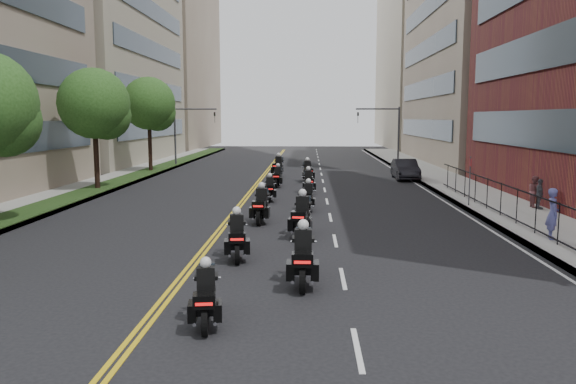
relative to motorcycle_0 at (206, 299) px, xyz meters
name	(u,v)px	position (x,y,z in m)	size (l,w,h in m)	color
ground	(199,347)	(0.08, -1.23, -0.60)	(160.00, 160.00, 0.00)	black
sidewalk_right	(463,189)	(12.08, 23.77, -0.53)	(4.00, 90.00, 0.15)	gray
sidewalk_left	(91,188)	(-11.92, 23.77, -0.53)	(4.00, 90.00, 0.15)	gray
grass_strip	(103,186)	(-11.12, 23.77, -0.43)	(2.00, 90.00, 0.04)	#1B3914
building_right_tan	(503,13)	(21.55, 46.77, 14.40)	(15.11, 28.00, 30.00)	gray
building_right_far	(436,62)	(21.58, 76.77, 12.40)	(15.00, 28.00, 26.00)	#AAA289
building_left_far	(155,63)	(-21.92, 76.77, 12.40)	(16.00, 28.00, 26.00)	gray
iron_fence	(526,210)	(11.08, 10.77, 0.30)	(0.05, 28.00, 1.50)	black
street_trees	(58,108)	(-10.97, 17.37, 4.53)	(4.40, 38.40, 7.98)	black
traffic_signal_right	(388,127)	(9.61, 40.77, 3.09)	(4.09, 0.20, 5.60)	#3F3F44
traffic_signal_left	(185,127)	(-9.46, 40.77, 3.09)	(4.09, 0.20, 5.60)	#3F3F44
motorcycle_0	(206,299)	(0.00, 0.00, 0.00)	(0.63, 2.07, 1.53)	black
motorcycle_1	(303,260)	(2.13, 3.09, 0.12)	(0.57, 2.48, 1.83)	black
motorcycle_2	(237,239)	(-0.07, 5.91, 0.08)	(0.70, 2.33, 1.72)	black
motorcycle_3	(302,218)	(2.01, 9.56, 0.13)	(0.75, 2.50, 1.85)	black
motorcycle_4	(261,207)	(0.18, 12.32, 0.10)	(0.59, 2.43, 1.79)	black
motorcycle_5	(308,198)	(2.24, 15.62, 0.03)	(0.59, 2.18, 1.61)	black
motorcycle_6	(270,190)	(0.10, 18.82, 0.01)	(0.51, 2.11, 1.56)	black
motorcycle_7	(308,183)	(2.23, 22.03, 0.05)	(0.60, 2.26, 1.66)	black
motorcycle_8	(278,178)	(0.17, 25.21, 0.02)	(0.54, 2.14, 1.58)	black
motorcycle_9	(308,172)	(2.16, 28.15, 0.10)	(0.73, 2.41, 1.78)	black
motorcycle_10	(278,167)	(-0.14, 31.60, 0.14)	(0.75, 2.54, 1.87)	black
parked_sedan	(405,169)	(9.48, 30.17, 0.15)	(1.61, 4.60, 1.52)	black
pedestrian_a	(553,214)	(11.28, 8.74, 0.49)	(0.69, 0.45, 1.89)	#535499
pedestrian_b	(535,192)	(13.58, 16.24, 0.33)	(0.77, 0.60, 1.58)	brown
pedestrian_c	(540,194)	(13.57, 15.64, 0.29)	(0.87, 0.36, 1.49)	#43444B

